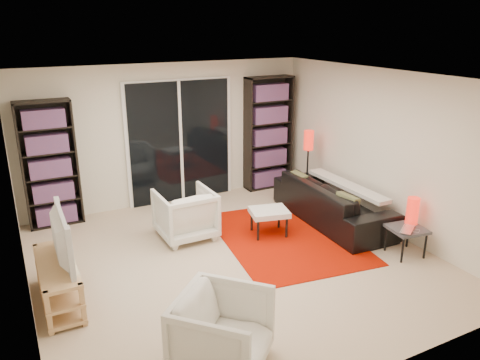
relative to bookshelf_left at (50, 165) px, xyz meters
name	(u,v)px	position (x,y,z in m)	size (l,w,h in m)	color
floor	(234,259)	(1.95, -2.33, -0.98)	(5.00, 5.00, 0.00)	beige
wall_back	(168,134)	(1.95, 0.17, 0.22)	(5.00, 0.02, 2.40)	silver
wall_front	(371,260)	(1.95, -4.83, 0.22)	(5.00, 0.02, 2.40)	silver
wall_left	(16,209)	(-0.55, -2.33, 0.22)	(0.02, 5.00, 2.40)	silver
wall_right	(383,151)	(4.45, -2.33, 0.22)	(0.02, 5.00, 2.40)	silver
ceiling	(233,78)	(1.95, -2.33, 1.42)	(5.00, 5.00, 0.02)	white
sliding_door	(180,142)	(2.15, 0.13, 0.07)	(1.92, 0.08, 2.16)	white
bookshelf_left	(50,165)	(0.00, 0.00, 0.00)	(0.80, 0.30, 1.95)	black
bookshelf_right	(268,133)	(3.85, 0.00, 0.07)	(0.90, 0.30, 2.10)	black
tv_stand	(58,282)	(-0.25, -2.32, -0.71)	(0.39, 1.23, 0.50)	#E4B684
tv	(54,238)	(-0.23, -2.32, -0.18)	(1.03, 0.13, 0.59)	black
rug	(286,237)	(2.94, -2.09, -0.97)	(1.81, 2.45, 0.01)	#AD1200
sofa	(332,202)	(3.92, -1.89, -0.65)	(2.26, 0.88, 0.66)	black
armchair_back	(185,214)	(1.64, -1.38, -0.61)	(0.78, 0.80, 0.73)	white
armchair_front	(223,332)	(0.95, -4.12, -0.61)	(0.78, 0.81, 0.73)	white
ottoman	(269,213)	(2.77, -1.87, -0.63)	(0.63, 0.56, 0.40)	white
side_table	(407,231)	(4.10, -3.27, -0.62)	(0.51, 0.51, 0.40)	#3F3F43
laptop	(411,231)	(4.05, -3.39, -0.56)	(0.34, 0.22, 0.03)	silver
table_lamp	(413,211)	(4.26, -3.19, -0.39)	(0.17, 0.17, 0.37)	red
floor_lamp	(308,148)	(4.13, -0.89, -0.03)	(0.19, 0.19, 1.25)	black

